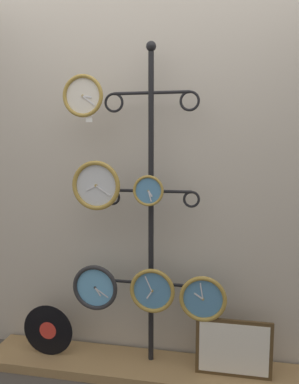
{
  "coord_description": "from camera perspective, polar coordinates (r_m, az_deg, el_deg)",
  "views": [
    {
      "loc": [
        0.44,
        -1.89,
        1.48
      ],
      "look_at": [
        0.0,
        0.36,
        1.19
      ],
      "focal_mm": 35.0,
      "sensor_mm": 36.0,
      "label": 1
    }
  ],
  "objects": [
    {
      "name": "clock_middle_left",
      "position": [
        2.34,
        -8.12,
        0.99
      ],
      "size": [
        0.31,
        0.04,
        0.31
      ],
      "color": "silver"
    },
    {
      "name": "clock_bottom_left",
      "position": [
        2.52,
        -8.26,
        -14.19
      ],
      "size": [
        0.3,
        0.04,
        0.3
      ],
      "color": "#60A8DB"
    },
    {
      "name": "clock_bottom_right",
      "position": [
        2.4,
        8.14,
        -15.8
      ],
      "size": [
        0.29,
        0.04,
        0.29
      ],
      "color": "#4C84B2"
    },
    {
      "name": "shop_wall",
      "position": [
        2.5,
        0.92,
        5.38
      ],
      "size": [
        4.4,
        0.04,
        2.8
      ],
      "color": "#BCB2A3",
      "rests_on": "ground_plane"
    },
    {
      "name": "clock_top_left",
      "position": [
        2.37,
        -10.09,
        14.22
      ],
      "size": [
        0.26,
        0.04,
        0.26
      ],
      "color": "silver"
    },
    {
      "name": "vinyl_record",
      "position": [
        2.78,
        -15.21,
        -19.67
      ],
      "size": [
        0.35,
        0.01,
        0.35
      ],
      "color": "black",
      "rests_on": "low_shelf"
    },
    {
      "name": "clock_bottom_center",
      "position": [
        2.43,
        0.43,
        -14.78
      ],
      "size": [
        0.29,
        0.04,
        0.29
      ],
      "color": "#4C84B2"
    },
    {
      "name": "picture_frame",
      "position": [
        2.53,
        12.7,
        -22.23
      ],
      "size": [
        0.46,
        0.02,
        0.36
      ],
      "color": "#4C381E",
      "rests_on": "low_shelf"
    },
    {
      "name": "display_stand",
      "position": [
        2.44,
        0.23,
        -9.44
      ],
      "size": [
        0.7,
        0.33,
        2.1
      ],
      "color": "black",
      "rests_on": "ground_plane"
    },
    {
      "name": "low_shelf",
      "position": [
        2.7,
        -0.04,
        -25.26
      ],
      "size": [
        2.2,
        0.36,
        0.06
      ],
      "color": "#9E7A4C",
      "rests_on": "ground_plane"
    },
    {
      "name": "price_tag_upper",
      "position": [
        2.34,
        -9.21,
        10.81
      ],
      "size": [
        0.04,
        0.0,
        0.03
      ],
      "color": "white"
    },
    {
      "name": "clock_middle_center",
      "position": [
        2.27,
        -0.12,
        0.21
      ],
      "size": [
        0.19,
        0.04,
        0.19
      ],
      "color": "#4C84B2"
    }
  ]
}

